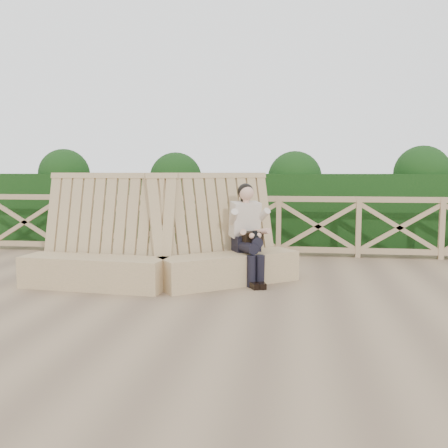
# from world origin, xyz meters

# --- Properties ---
(ground) EXTENTS (60.00, 60.00, 0.00)m
(ground) POSITION_xyz_m (0.00, 0.00, 0.00)
(ground) COLOR brown
(ground) RESTS_ON ground
(bench) EXTENTS (3.70, 1.80, 1.55)m
(bench) POSITION_xyz_m (-0.77, 0.88, 0.39)
(bench) COLOR #967F56
(bench) RESTS_ON ground
(woman) EXTENTS (0.61, 0.89, 1.38)m
(woman) POSITION_xyz_m (0.36, 1.25, 0.73)
(woman) COLOR black
(woman) RESTS_ON ground
(guardrail) EXTENTS (10.10, 0.09, 1.10)m
(guardrail) POSITION_xyz_m (0.00, 3.50, 0.55)
(guardrail) COLOR #957F56
(guardrail) RESTS_ON ground
(hedge) EXTENTS (12.00, 1.20, 1.50)m
(hedge) POSITION_xyz_m (0.00, 4.70, 0.75)
(hedge) COLOR black
(hedge) RESTS_ON ground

